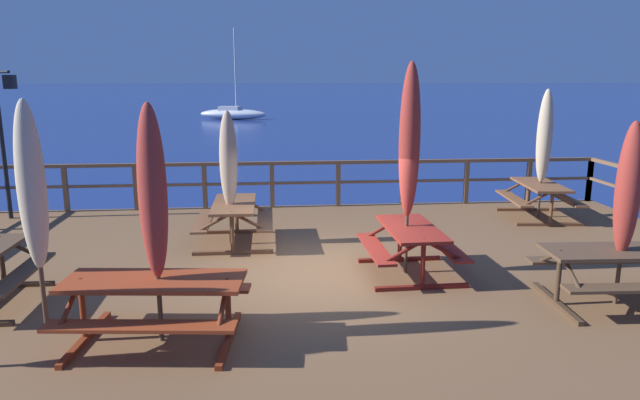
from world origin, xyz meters
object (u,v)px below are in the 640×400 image
patio_umbrella_tall_front (228,161)px  picnic_table_mid_centre (411,240)px  sailboat_distant (233,113)px  picnic_table_mid_right (540,193)px  patio_umbrella_tall_back_left (544,137)px  picnic_table_front_right (234,214)px  patio_umbrella_tall_mid_right (628,190)px  lamp_post_hooked (5,121)px  picnic_table_front_left (623,264)px  patio_umbrella_short_front (409,142)px  patio_umbrella_short_back (153,194)px  picnic_table_back_right (154,296)px  patio_umbrella_tall_mid_left (32,187)px

patio_umbrella_tall_front → picnic_table_mid_centre: bearing=-33.2°
sailboat_distant → picnic_table_mid_right: bearing=-77.1°
patio_umbrella_tall_front → patio_umbrella_tall_back_left: (6.59, 1.46, 0.21)m
picnic_table_front_right → patio_umbrella_tall_mid_right: size_ratio=0.70×
lamp_post_hooked → picnic_table_front_left: bearing=-28.7°
patio_umbrella_short_front → patio_umbrella_tall_front: bearing=147.3°
patio_umbrella_tall_front → patio_umbrella_short_back: bearing=-98.4°
picnic_table_front_left → patio_umbrella_short_back: size_ratio=0.78×
picnic_table_back_right → picnic_table_front_right: size_ratio=1.25×
picnic_table_front_left → patio_umbrella_tall_back_left: 5.04m
picnic_table_front_right → picnic_table_mid_centre: bearing=-34.8°
patio_umbrella_tall_mid_left → lamp_post_hooked: lamp_post_hooked is taller
picnic_table_front_right → picnic_table_mid_right: 6.62m
sailboat_distant → picnic_table_mid_centre: bearing=-82.9°
patio_umbrella_tall_mid_right → patio_umbrella_tall_front: 6.32m
patio_umbrella_tall_mid_left → lamp_post_hooked: bearing=115.5°
patio_umbrella_tall_front → patio_umbrella_short_front: size_ratio=0.75×
picnic_table_back_right → picnic_table_mid_centre: size_ratio=1.29×
picnic_table_front_left → patio_umbrella_tall_mid_right: bearing=174.1°
picnic_table_mid_centre → lamp_post_hooked: lamp_post_hooked is taller
picnic_table_mid_right → patio_umbrella_tall_front: 6.78m
picnic_table_mid_right → patio_umbrella_tall_mid_left: patio_umbrella_tall_mid_left is taller
patio_umbrella_tall_back_left → sailboat_distant: 40.01m
patio_umbrella_tall_front → patio_umbrella_short_front: patio_umbrella_short_front is taller
patio_umbrella_tall_front → patio_umbrella_short_front: bearing=-32.7°
picnic_table_front_left → patio_umbrella_tall_mid_left: (-7.47, -0.15, 1.21)m
patio_umbrella_short_front → patio_umbrella_tall_back_left: size_ratio=1.17×
picnic_table_back_right → patio_umbrella_tall_mid_left: patio_umbrella_tall_mid_left is taller
patio_umbrella_short_back → picnic_table_front_left: bearing=5.4°
picnic_table_back_right → patio_umbrella_tall_mid_left: (-1.40, 0.44, 1.22)m
picnic_table_mid_centre → patio_umbrella_tall_mid_right: patio_umbrella_tall_mid_right is taller
picnic_table_mid_right → patio_umbrella_short_front: (-3.73, -3.22, 1.52)m
picnic_table_front_right → lamp_post_hooked: 5.54m
patio_umbrella_tall_mid_right → sailboat_distant: bearing=100.1°
patio_umbrella_tall_mid_right → patio_umbrella_tall_mid_left: size_ratio=0.89×
patio_umbrella_short_back → patio_umbrella_tall_back_left: 8.92m
picnic_table_front_right → picnic_table_mid_right: same height
picnic_table_back_right → lamp_post_hooked: (-4.14, 6.17, 1.55)m
picnic_table_back_right → patio_umbrella_tall_back_left: 9.05m
picnic_table_mid_centre → patio_umbrella_short_back: 4.16m
picnic_table_front_left → patio_umbrella_tall_mid_right: (-0.05, 0.00, 1.02)m
picnic_table_back_right → patio_umbrella_short_back: 1.20m
picnic_table_front_right → picnic_table_mid_centre: size_ratio=1.03×
patio_umbrella_short_back → picnic_table_mid_right: bearing=36.5°
picnic_table_mid_centre → patio_umbrella_tall_back_left: size_ratio=0.61×
patio_umbrella_tall_mid_right → patio_umbrella_tall_front: patio_umbrella_tall_mid_right is taller
lamp_post_hooked → patio_umbrella_tall_mid_right: bearing=-28.8°
picnic_table_mid_centre → patio_umbrella_short_front: bearing=128.9°
patio_umbrella_tall_mid_left → patio_umbrella_tall_front: bearing=59.5°
patio_umbrella_short_front → sailboat_distant: sailboat_distant is taller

